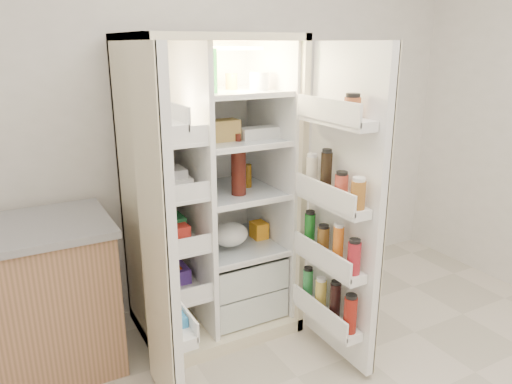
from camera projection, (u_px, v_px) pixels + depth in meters
wall_back at (209, 106)px, 3.18m from camera, size 4.00×0.02×2.70m
refrigerator at (210, 212)px, 3.00m from camera, size 0.92×0.70×1.80m
freezer_door at (159, 239)px, 2.21m from camera, size 0.15×0.40×1.72m
fridge_door at (342, 215)px, 2.59m from camera, size 0.17×0.58×1.72m
kitchen_counter at (0, 308)px, 2.52m from camera, size 1.18×0.63×0.85m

